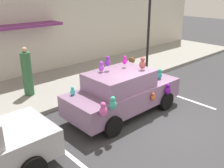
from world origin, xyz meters
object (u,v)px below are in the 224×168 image
object	(u,v)px
plush_covered_car	(123,92)
teddy_bear_on_sidewalk	(132,65)
pedestrian_near_shopfront	(27,73)
street_lamp_post	(149,22)

from	to	relation	value
plush_covered_car	teddy_bear_on_sidewalk	world-z (taller)	plush_covered_car
plush_covered_car	pedestrian_near_shopfront	distance (m)	3.86
street_lamp_post	pedestrian_near_shopfront	bearing A→B (deg)	168.03
street_lamp_post	teddy_bear_on_sidewalk	bearing A→B (deg)	154.92
plush_covered_car	teddy_bear_on_sidewalk	xyz separation A→B (m)	(3.18, 2.55, -0.28)
plush_covered_car	pedestrian_near_shopfront	bearing A→B (deg)	117.52
teddy_bear_on_sidewalk	pedestrian_near_shopfront	distance (m)	5.06
pedestrian_near_shopfront	plush_covered_car	bearing A→B (deg)	-62.48
street_lamp_post	plush_covered_car	bearing A→B (deg)	-150.51
teddy_bear_on_sidewalk	plush_covered_car	bearing A→B (deg)	-141.21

